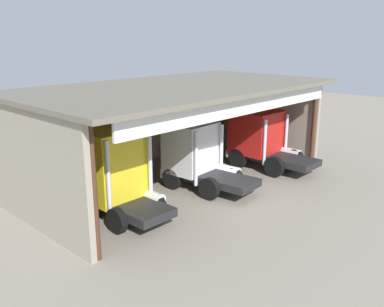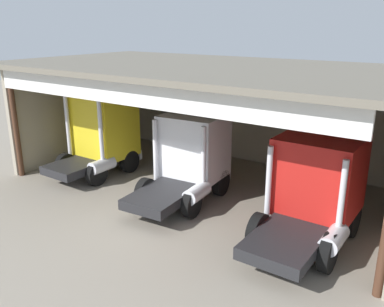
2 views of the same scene
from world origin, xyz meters
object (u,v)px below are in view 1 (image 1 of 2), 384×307
at_px(truck_red_center_bay, 261,138).
at_px(tool_cart, 106,172).
at_px(oil_drum, 173,152).
at_px(truck_yellow_center_left_bay, 116,172).
at_px(truck_white_yard_outside, 197,155).

bearing_deg(truck_red_center_bay, tool_cart, 150.13).
xyz_separation_m(oil_drum, tool_cart, (-5.35, -0.34, 0.07)).
height_order(truck_yellow_center_left_bay, truck_red_center_bay, truck_yellow_center_left_bay).
bearing_deg(truck_yellow_center_left_bay, tool_cart, 60.75).
bearing_deg(tool_cart, truck_yellow_center_left_bay, -119.44).
distance_m(truck_yellow_center_left_bay, tool_cart, 4.86).
xyz_separation_m(truck_white_yard_outside, truck_red_center_bay, (5.11, -0.42, 0.06)).
xyz_separation_m(truck_yellow_center_left_bay, truck_red_center_bay, (10.09, -0.51, -0.22)).
distance_m(truck_yellow_center_left_bay, truck_red_center_bay, 10.10).
relative_size(truck_white_yard_outside, tool_cart, 4.95).
bearing_deg(truck_red_center_bay, truck_white_yard_outside, 175.61).
relative_size(truck_yellow_center_left_bay, truck_red_center_bay, 0.83).
distance_m(oil_drum, tool_cart, 5.36).
relative_size(truck_yellow_center_left_bay, truck_white_yard_outside, 0.86).
distance_m(truck_red_center_bay, oil_drum, 5.62).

